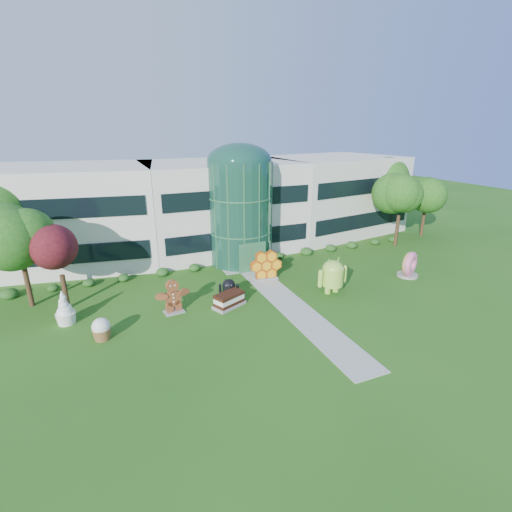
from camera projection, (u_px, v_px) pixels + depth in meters
name	position (u px, v px, depth m)	size (l,w,h in m)	color
ground	(300.00, 313.00, 26.81)	(140.00, 140.00, 0.00)	#215114
building	(221.00, 205.00, 40.93)	(46.00, 15.00, 9.30)	beige
atrium	(240.00, 213.00, 35.63)	(6.00, 6.00, 9.80)	#194738
walkway	(287.00, 302.00, 28.54)	(2.40, 20.00, 0.04)	#9E9E93
tree_red	(61.00, 271.00, 26.61)	(4.00, 4.00, 6.00)	#3F0C14
trees_backdrop	(237.00, 218.00, 36.73)	(52.00, 8.00, 8.40)	#1D4E13
android_green	(333.00, 274.00, 29.72)	(2.85, 1.90, 3.23)	#9BCF42
android_black	(229.00, 287.00, 28.87)	(1.65, 1.10, 1.87)	black
donut	(409.00, 264.00, 33.12)	(2.26, 1.09, 2.36)	#E0557A
gingerbread	(173.00, 296.00, 26.56)	(2.78, 1.07, 2.56)	brown
ice_cream_sandwich	(229.00, 300.00, 27.68)	(2.46, 1.23, 1.09)	black
honeycomb	(266.00, 266.00, 32.52)	(3.02, 1.08, 2.37)	#F9A418
froyo	(64.00, 308.00, 25.06)	(1.40, 1.40, 2.40)	white
cupcake	(101.00, 329.00, 23.33)	(1.22, 1.22, 1.46)	white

